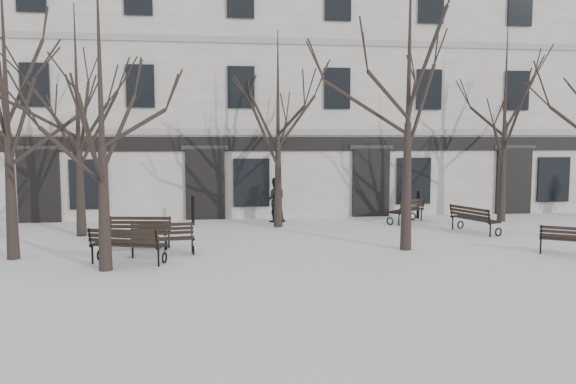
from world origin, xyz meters
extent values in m
plane|color=white|center=(0.00, 0.00, 0.00)|extent=(100.00, 100.00, 0.00)
cube|color=silver|center=(0.00, 13.00, 5.50)|extent=(40.00, 10.00, 11.00)
cube|color=#9C978F|center=(0.00, 7.97, 3.60)|extent=(40.00, 0.12, 0.25)
cube|color=#9C978F|center=(0.00, 7.97, 7.30)|extent=(40.00, 0.12, 0.25)
cube|color=black|center=(0.00, 7.96, 3.10)|extent=(40.00, 0.10, 0.60)
cube|color=black|center=(-10.00, 7.94, 1.45)|extent=(1.60, 0.22, 2.90)
cube|color=#2D2B28|center=(-10.00, 7.90, 2.95)|extent=(1.90, 0.08, 0.18)
cube|color=black|center=(-8.10, 7.95, 1.50)|extent=(1.50, 0.14, 2.00)
cube|color=black|center=(-3.50, 7.94, 1.45)|extent=(1.60, 0.22, 2.90)
cube|color=#2D2B28|center=(-3.50, 7.90, 2.95)|extent=(1.90, 0.08, 0.18)
cube|color=black|center=(-1.60, 7.95, 1.50)|extent=(1.50, 0.14, 2.00)
cube|color=black|center=(3.50, 7.94, 1.45)|extent=(1.60, 0.22, 2.90)
cube|color=#2D2B28|center=(3.50, 7.90, 2.95)|extent=(1.90, 0.08, 0.18)
cube|color=black|center=(5.40, 7.95, 1.50)|extent=(1.50, 0.14, 2.00)
cube|color=black|center=(10.00, 7.94, 1.45)|extent=(1.60, 0.22, 2.90)
cube|color=#2D2B28|center=(10.00, 7.90, 2.95)|extent=(1.90, 0.08, 0.18)
cube|color=black|center=(11.90, 7.95, 1.50)|extent=(1.50, 0.14, 2.00)
cube|color=black|center=(-10.00, 7.95, 5.40)|extent=(1.10, 0.14, 1.70)
cube|color=black|center=(-6.00, 7.95, 5.40)|extent=(1.10, 0.14, 1.70)
cube|color=black|center=(-2.00, 7.95, 5.40)|extent=(1.10, 0.14, 1.70)
cube|color=black|center=(2.00, 7.95, 5.40)|extent=(1.10, 0.14, 1.70)
cube|color=black|center=(2.00, 7.95, 9.00)|extent=(1.10, 0.14, 1.70)
cube|color=black|center=(6.00, 7.95, 5.40)|extent=(1.10, 0.14, 1.70)
cube|color=black|center=(6.00, 7.95, 9.00)|extent=(1.10, 0.14, 1.70)
cube|color=black|center=(10.00, 7.95, 5.40)|extent=(1.10, 0.14, 1.70)
cube|color=black|center=(10.00, 7.95, 9.00)|extent=(1.10, 0.14, 1.70)
cone|color=black|center=(-8.67, 0.88, 1.73)|extent=(0.34, 0.34, 3.46)
cone|color=black|center=(-5.89, -0.85, 1.57)|extent=(0.34, 0.34, 3.14)
cone|color=black|center=(2.51, 0.70, 1.89)|extent=(0.34, 0.34, 3.77)
cone|color=black|center=(-7.67, 4.55, 1.63)|extent=(0.34, 0.34, 3.27)
cone|color=black|center=(-0.76, 5.59, 1.53)|extent=(0.34, 0.34, 3.06)
cone|color=black|center=(8.32, 5.83, 1.61)|extent=(0.34, 0.34, 3.22)
torus|color=black|center=(-5.43, 0.59, 0.14)|extent=(0.08, 0.29, 0.29)
cylinder|color=black|center=(-5.47, 0.94, 0.22)|extent=(0.05, 0.05, 0.44)
cube|color=black|center=(-5.45, 0.77, 0.44)|extent=(0.11, 0.55, 0.05)
torus|color=black|center=(-3.76, 0.79, 0.14)|extent=(0.08, 0.29, 0.29)
cylinder|color=black|center=(-3.81, 1.15, 0.22)|extent=(0.05, 0.05, 0.44)
cube|color=black|center=(-3.79, 0.97, 0.44)|extent=(0.11, 0.55, 0.05)
cube|color=black|center=(-4.59, 0.65, 0.46)|extent=(1.78, 0.30, 0.03)
cube|color=black|center=(-4.61, 0.79, 0.46)|extent=(1.78, 0.30, 0.03)
cube|color=black|center=(-4.63, 0.93, 0.46)|extent=(1.78, 0.30, 0.03)
cube|color=black|center=(-4.64, 1.07, 0.46)|extent=(1.78, 0.30, 0.03)
cube|color=black|center=(-4.65, 1.10, 0.59)|extent=(1.77, 0.25, 0.09)
cube|color=black|center=(-4.65, 1.13, 0.71)|extent=(1.77, 0.25, 0.09)
cube|color=black|center=(-4.65, 1.15, 0.83)|extent=(1.77, 0.25, 0.09)
cylinder|color=black|center=(-5.48, 1.02, 0.64)|extent=(0.06, 0.15, 0.49)
cylinder|color=black|center=(-3.82, 1.23, 0.64)|extent=(0.06, 0.15, 0.49)
torus|color=black|center=(-4.49, -0.22, 0.15)|extent=(0.15, 0.32, 0.32)
cylinder|color=black|center=(-4.61, -0.60, 0.25)|extent=(0.05, 0.05, 0.49)
cube|color=black|center=(-4.55, -0.41, 0.49)|extent=(0.23, 0.59, 0.05)
torus|color=black|center=(-6.26, 0.34, 0.15)|extent=(0.15, 0.32, 0.32)
cylinder|color=black|center=(-6.38, -0.03, 0.25)|extent=(0.05, 0.05, 0.49)
cube|color=black|center=(-6.32, 0.16, 0.49)|extent=(0.23, 0.59, 0.05)
cube|color=black|center=(-5.36, 0.10, 0.51)|extent=(1.90, 0.69, 0.04)
cube|color=black|center=(-5.41, -0.04, 0.51)|extent=(1.90, 0.69, 0.04)
cube|color=black|center=(-5.46, -0.19, 0.51)|extent=(1.90, 0.69, 0.04)
cube|color=black|center=(-5.50, -0.33, 0.51)|extent=(1.90, 0.69, 0.04)
cube|color=black|center=(-5.51, -0.38, 0.66)|extent=(1.89, 0.63, 0.10)
cube|color=black|center=(-5.52, -0.40, 0.79)|extent=(1.89, 0.63, 0.10)
cube|color=black|center=(-5.53, -0.42, 0.92)|extent=(1.89, 0.63, 0.10)
cylinder|color=black|center=(-4.64, -0.68, 0.71)|extent=(0.09, 0.16, 0.54)
cylinder|color=black|center=(-6.41, -0.11, 0.71)|extent=(0.09, 0.16, 0.54)
torus|color=black|center=(6.34, -0.14, 0.13)|extent=(0.19, 0.26, 0.28)
cylinder|color=black|center=(6.15, -0.43, 0.22)|extent=(0.05, 0.05, 0.43)
cube|color=black|center=(6.25, -0.28, 0.43)|extent=(0.32, 0.47, 0.05)
cube|color=black|center=(7.05, -0.54, 0.45)|extent=(1.51, 0.99, 0.03)
cube|color=black|center=(6.98, -0.65, 0.45)|extent=(1.51, 0.99, 0.03)
cube|color=black|center=(6.91, -0.77, 0.45)|extent=(1.51, 0.99, 0.03)
cube|color=black|center=(6.84, -0.88, 0.45)|extent=(1.51, 0.99, 0.03)
cube|color=black|center=(6.81, -0.91, 0.58)|extent=(1.48, 0.95, 0.09)
cube|color=black|center=(6.80, -0.93, 0.69)|extent=(1.48, 0.95, 0.09)
cube|color=black|center=(6.79, -0.95, 0.81)|extent=(1.48, 0.95, 0.09)
cylinder|color=black|center=(6.11, -0.50, 0.62)|extent=(0.11, 0.14, 0.48)
torus|color=black|center=(-6.38, 1.84, 0.15)|extent=(0.10, 0.31, 0.31)
cylinder|color=black|center=(-6.32, 2.22, 0.24)|extent=(0.05, 0.05, 0.48)
cube|color=black|center=(-6.35, 2.03, 0.48)|extent=(0.15, 0.58, 0.05)
torus|color=black|center=(-4.60, 1.55, 0.15)|extent=(0.10, 0.31, 0.31)
cylinder|color=black|center=(-4.54, 1.93, 0.24)|extent=(0.05, 0.05, 0.48)
cube|color=black|center=(-4.57, 1.74, 0.48)|extent=(0.15, 0.58, 0.05)
cube|color=black|center=(-5.49, 1.65, 0.50)|extent=(1.90, 0.40, 0.04)
cube|color=black|center=(-5.47, 1.80, 0.50)|extent=(1.90, 0.40, 0.04)
cube|color=black|center=(-5.45, 1.95, 0.50)|extent=(1.90, 0.40, 0.04)
cube|color=black|center=(-5.42, 2.09, 0.50)|extent=(1.90, 0.40, 0.04)
cube|color=black|center=(-5.42, 2.14, 0.64)|extent=(1.89, 0.35, 0.10)
cube|color=black|center=(-5.41, 2.16, 0.76)|extent=(1.89, 0.35, 0.10)
cube|color=black|center=(-5.41, 2.18, 0.89)|extent=(1.89, 0.35, 0.10)
cylinder|color=black|center=(-6.30, 2.30, 0.69)|extent=(0.07, 0.16, 0.53)
cylinder|color=black|center=(-4.52, 2.01, 0.69)|extent=(0.07, 0.16, 0.53)
torus|color=black|center=(4.92, 6.66, 0.15)|extent=(0.25, 0.27, 0.31)
cylinder|color=black|center=(5.18, 6.37, 0.24)|extent=(0.05, 0.05, 0.48)
cube|color=black|center=(5.05, 6.52, 0.48)|extent=(0.43, 0.47, 0.05)
torus|color=black|center=(3.57, 5.45, 0.15)|extent=(0.25, 0.27, 0.31)
cylinder|color=black|center=(3.82, 5.17, 0.24)|extent=(0.05, 0.05, 0.48)
cube|color=black|center=(3.70, 5.31, 0.48)|extent=(0.43, 0.47, 0.05)
cube|color=black|center=(4.22, 6.09, 0.50)|extent=(1.50, 1.35, 0.04)
cube|color=black|center=(4.32, 5.98, 0.50)|extent=(1.50, 1.35, 0.04)
cube|color=black|center=(4.42, 5.87, 0.50)|extent=(1.50, 1.35, 0.04)
cube|color=black|center=(4.51, 5.75, 0.50)|extent=(1.50, 1.35, 0.04)
cube|color=black|center=(4.54, 5.72, 0.64)|extent=(1.46, 1.30, 0.10)
cube|color=black|center=(4.56, 5.71, 0.77)|extent=(1.46, 1.30, 0.10)
cube|color=black|center=(4.57, 5.69, 0.90)|extent=(1.46, 1.30, 0.10)
cylinder|color=black|center=(5.23, 6.31, 0.69)|extent=(0.13, 0.14, 0.53)
cylinder|color=black|center=(3.88, 5.10, 0.69)|extent=(0.13, 0.14, 0.53)
torus|color=black|center=(6.44, 2.51, 0.15)|extent=(0.31, 0.15, 0.31)
cylinder|color=black|center=(6.08, 2.39, 0.24)|extent=(0.05, 0.05, 0.48)
cube|color=black|center=(6.26, 2.45, 0.48)|extent=(0.57, 0.24, 0.05)
torus|color=black|center=(5.86, 4.21, 0.15)|extent=(0.31, 0.15, 0.31)
cylinder|color=black|center=(5.50, 4.09, 0.24)|extent=(0.05, 0.05, 0.48)
cube|color=black|center=(5.68, 4.15, 0.48)|extent=(0.57, 0.24, 0.05)
cube|color=black|center=(6.19, 3.38, 0.50)|extent=(0.70, 1.83, 0.04)
cube|color=black|center=(6.05, 3.33, 0.50)|extent=(0.70, 1.83, 0.04)
cube|color=black|center=(5.91, 3.28, 0.50)|extent=(0.70, 1.83, 0.04)
cube|color=black|center=(5.77, 3.24, 0.50)|extent=(0.70, 1.83, 0.04)
cube|color=black|center=(5.73, 3.22, 0.63)|extent=(0.65, 1.81, 0.10)
cube|color=black|center=(5.71, 3.21, 0.76)|extent=(0.65, 1.81, 0.10)
cube|color=black|center=(5.68, 3.21, 0.89)|extent=(0.65, 1.81, 0.10)
cylinder|color=black|center=(6.00, 2.36, 0.69)|extent=(0.16, 0.09, 0.53)
cylinder|color=black|center=(5.42, 4.07, 0.69)|extent=(0.16, 0.09, 0.53)
cylinder|color=black|center=(-3.96, 6.40, 0.53)|extent=(0.13, 0.13, 1.05)
sphere|color=black|center=(-3.96, 6.40, 1.07)|extent=(0.15, 0.15, 0.15)
cylinder|color=black|center=(5.26, 6.97, 0.53)|extent=(0.13, 0.13, 1.07)
sphere|color=black|center=(5.26, 6.97, 1.09)|extent=(0.15, 0.15, 0.15)
imported|color=black|center=(-0.74, 6.83, 0.00)|extent=(0.87, 0.69, 1.78)
camera|label=1|loc=(-3.18, -15.24, 3.31)|focal=35.00mm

